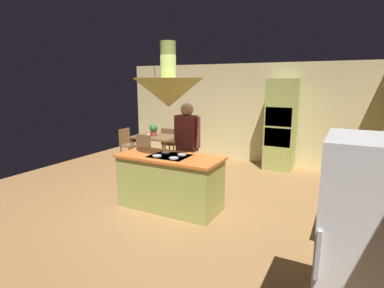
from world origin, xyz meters
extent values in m
plane|color=#9E7042|center=(0.00, 0.00, 0.00)|extent=(8.16, 8.16, 0.00)
cube|color=beige|center=(0.00, 3.45, 1.27)|extent=(6.80, 0.10, 2.55)
cube|color=#A8B259|center=(0.00, -0.20, 0.43)|extent=(1.68, 0.72, 0.86)
cube|color=orange|center=(0.00, -0.20, 0.88)|extent=(1.74, 0.78, 0.04)
cube|color=black|center=(0.00, -0.20, 0.90)|extent=(0.64, 0.52, 0.01)
cylinder|color=#B2B2B7|center=(-0.16, -0.33, 0.91)|extent=(0.15, 0.15, 0.02)
cylinder|color=#B2B2B7|center=(0.16, -0.33, 0.91)|extent=(0.15, 0.15, 0.02)
cylinder|color=#B2B2B7|center=(-0.16, -0.07, 0.91)|extent=(0.15, 0.15, 0.02)
cylinder|color=#B2B2B7|center=(0.16, -0.07, 0.91)|extent=(0.15, 0.15, 0.02)
cube|color=#A8B259|center=(2.84, 0.60, 0.43)|extent=(0.62, 2.36, 0.86)
cube|color=orange|center=(2.84, 0.60, 0.88)|extent=(0.66, 2.40, 0.04)
cube|color=#B2B2B7|center=(3.00, 0.60, 0.82)|extent=(0.48, 0.36, 0.16)
cube|color=#A8B259|center=(1.10, 3.05, 1.08)|extent=(0.66, 0.62, 2.16)
cube|color=black|center=(1.10, 2.76, 1.30)|extent=(0.60, 0.04, 0.44)
cube|color=black|center=(1.10, 2.76, 0.82)|extent=(0.60, 0.04, 0.44)
cube|color=white|center=(2.80, -1.90, 0.86)|extent=(0.72, 0.70, 1.72)
cube|color=#B2B2B7|center=(2.47, -2.27, 0.95)|extent=(0.03, 0.04, 0.36)
cube|color=brown|center=(-1.70, 1.90, 0.74)|extent=(1.09, 0.83, 0.04)
cylinder|color=brown|center=(-2.18, 1.54, 0.36)|extent=(0.06, 0.06, 0.72)
cylinder|color=brown|center=(-1.22, 1.54, 0.36)|extent=(0.06, 0.06, 0.72)
cylinder|color=brown|center=(-2.18, 2.26, 0.36)|extent=(0.06, 0.06, 0.72)
cylinder|color=brown|center=(-1.22, 2.26, 0.36)|extent=(0.06, 0.06, 0.72)
cylinder|color=tan|center=(-0.12, 0.46, 0.42)|extent=(0.14, 0.14, 0.85)
cylinder|color=tan|center=(0.06, 0.46, 0.42)|extent=(0.14, 0.14, 0.85)
cube|color=brown|center=(-0.03, 0.46, 1.18)|extent=(0.36, 0.22, 0.65)
cylinder|color=brown|center=(-0.25, 0.46, 1.21)|extent=(0.09, 0.09, 0.56)
cylinder|color=brown|center=(0.19, 0.46, 1.21)|extent=(0.09, 0.09, 0.56)
sphere|color=tan|center=(-0.03, 0.46, 1.61)|extent=(0.23, 0.23, 0.23)
cone|color=#A8B259|center=(0.00, -0.20, 1.93)|extent=(1.10, 1.10, 0.45)
cylinder|color=#A8B259|center=(0.00, -0.20, 2.43)|extent=(0.24, 0.24, 0.55)
cone|color=#E0B266|center=(-1.70, 1.90, 1.86)|extent=(0.32, 0.32, 0.22)
cylinder|color=black|center=(-1.70, 1.90, 2.27)|extent=(0.01, 0.01, 0.60)
cube|color=brown|center=(-1.70, 1.18, 0.44)|extent=(0.40, 0.40, 0.04)
cube|color=brown|center=(-1.70, 1.36, 0.66)|extent=(0.40, 0.04, 0.42)
cylinder|color=brown|center=(-1.87, 1.01, 0.21)|extent=(0.04, 0.04, 0.43)
cylinder|color=brown|center=(-1.53, 1.01, 0.21)|extent=(0.04, 0.04, 0.43)
cylinder|color=brown|center=(-1.87, 1.35, 0.21)|extent=(0.04, 0.04, 0.43)
cylinder|color=brown|center=(-1.53, 1.35, 0.21)|extent=(0.04, 0.04, 0.43)
cube|color=brown|center=(-1.70, 2.62, 0.44)|extent=(0.40, 0.40, 0.04)
cube|color=brown|center=(-1.70, 2.44, 0.66)|extent=(0.40, 0.04, 0.42)
cylinder|color=brown|center=(-1.53, 2.79, 0.21)|extent=(0.04, 0.04, 0.43)
cylinder|color=brown|center=(-1.87, 2.79, 0.21)|extent=(0.04, 0.04, 0.43)
cylinder|color=brown|center=(-1.53, 2.45, 0.21)|extent=(0.04, 0.04, 0.43)
cylinder|color=brown|center=(-1.87, 2.45, 0.21)|extent=(0.04, 0.04, 0.43)
cube|color=brown|center=(-2.54, 1.90, 0.44)|extent=(0.40, 0.40, 0.04)
cube|color=brown|center=(-2.72, 1.90, 0.66)|extent=(0.04, 0.40, 0.42)
cylinder|color=brown|center=(-2.37, 1.73, 0.21)|extent=(0.04, 0.04, 0.43)
cylinder|color=brown|center=(-2.37, 2.07, 0.21)|extent=(0.04, 0.04, 0.43)
cylinder|color=brown|center=(-2.71, 1.73, 0.21)|extent=(0.04, 0.04, 0.43)
cylinder|color=brown|center=(-2.71, 2.07, 0.21)|extent=(0.04, 0.04, 0.43)
cylinder|color=#99382D|center=(-1.74, 1.85, 0.82)|extent=(0.14, 0.14, 0.12)
sphere|color=#2D722D|center=(-1.74, 1.85, 0.96)|extent=(0.20, 0.20, 0.20)
cylinder|color=white|center=(-1.79, 1.69, 0.81)|extent=(0.07, 0.07, 0.09)
cylinder|color=silver|center=(2.84, 0.01, 0.99)|extent=(0.13, 0.13, 0.17)
cylinder|color=#E0B78C|center=(2.84, 0.19, 1.00)|extent=(0.13, 0.13, 0.19)
cube|color=#232326|center=(2.84, 1.31, 1.04)|extent=(0.46, 0.36, 0.28)
camera|label=1|loc=(2.58, -4.32, 2.10)|focal=28.52mm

